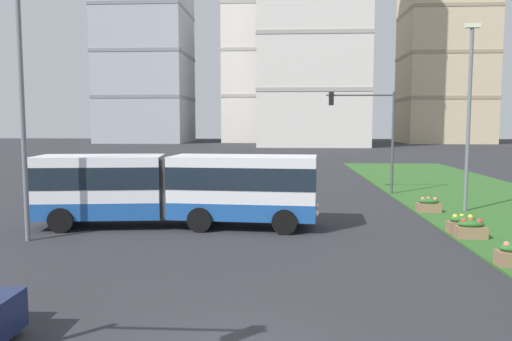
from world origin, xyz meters
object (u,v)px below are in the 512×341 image
object	(u,v)px
flower_planter_4	(462,224)
traffic_light_far_right	(371,124)
apartment_tower_west	(146,57)
streetlight_median	(469,110)
apartment_tower_westcentre	(259,55)
articulated_bus	(177,188)
flower_planter_5	(429,205)
apartment_tower_eastcentre	(445,58)
car_silver_hatch	(171,181)
flower_planter_3	(471,229)
streetlight_left	(22,105)
apartment_tower_centre	(313,14)

from	to	relation	value
flower_planter_4	traffic_light_far_right	bearing A→B (deg)	98.88
apartment_tower_west	flower_planter_4	bearing A→B (deg)	-67.75
streetlight_median	apartment_tower_westcentre	size ratio (longest dim) A/B	0.23
streetlight_median	apartment_tower_west	size ratio (longest dim) A/B	0.24
articulated_bus	flower_planter_5	world-z (taller)	articulated_bus
traffic_light_far_right	apartment_tower_eastcentre	size ratio (longest dim) A/B	0.17
apartment_tower_west	apartment_tower_westcentre	size ratio (longest dim) A/B	0.96
articulated_bus	streetlight_median	size ratio (longest dim) A/B	1.33
car_silver_hatch	flower_planter_5	bearing A→B (deg)	-24.83
apartment_tower_westcentre	car_silver_hatch	bearing A→B (deg)	-90.87
traffic_light_far_right	apartment_tower_westcentre	xyz separation A→B (m)	(-11.01, 85.80, 15.50)
flower_planter_5	flower_planter_3	bearing A→B (deg)	-90.00
apartment_tower_westcentre	articulated_bus	bearing A→B (deg)	-89.26
car_silver_hatch	streetlight_median	bearing A→B (deg)	-20.69
flower_planter_4	streetlight_left	world-z (taller)	streetlight_left
apartment_tower_westcentre	apartment_tower_centre	bearing A→B (deg)	-61.99
articulated_bus	streetlight_median	distance (m)	14.37
flower_planter_4	streetlight_median	xyz separation A→B (m)	(1.90, 5.03, 4.55)
flower_planter_4	apartment_tower_westcentre	distance (m)	99.51
streetlight_left	apartment_tower_eastcentre	world-z (taller)	apartment_tower_eastcentre
flower_planter_5	streetlight_left	world-z (taller)	streetlight_left
articulated_bus	traffic_light_far_right	bearing A→B (deg)	45.61
streetlight_left	apartment_tower_west	world-z (taller)	apartment_tower_west
articulated_bus	flower_planter_3	distance (m)	11.70
apartment_tower_westcentre	traffic_light_far_right	bearing A→B (deg)	-82.69
articulated_bus	streetlight_median	world-z (taller)	streetlight_median
car_silver_hatch	apartment_tower_westcentre	xyz separation A→B (m)	(1.30, 85.73, 19.03)
flower_planter_5	streetlight_left	size ratio (longest dim) A/B	0.12
streetlight_median	apartment_tower_west	distance (m)	97.49
articulated_bus	car_silver_hatch	world-z (taller)	articulated_bus
apartment_tower_westcentre	apartment_tower_eastcentre	world-z (taller)	apartment_tower_westcentre
car_silver_hatch	flower_planter_3	xyz separation A→B (m)	(14.03, -11.95, -0.33)
apartment_tower_centre	apartment_tower_eastcentre	xyz separation A→B (m)	(29.77, 16.90, -6.11)
flower_planter_3	apartment_tower_centre	world-z (taller)	apartment_tower_centre
car_silver_hatch	apartment_tower_centre	size ratio (longest dim) A/B	0.09
car_silver_hatch	apartment_tower_eastcentre	distance (m)	93.79
car_silver_hatch	apartment_tower_centre	xyz separation A→B (m)	(12.31, 65.04, 23.82)
car_silver_hatch	traffic_light_far_right	distance (m)	12.81
flower_planter_3	apartment_tower_west	size ratio (longest dim) A/B	0.03
streetlight_left	flower_planter_5	bearing A→B (deg)	21.39
streetlight_median	apartment_tower_centre	xyz separation A→B (m)	(-3.62, 71.06, 19.60)
flower_planter_3	streetlight_median	size ratio (longest dim) A/B	0.12
streetlight_left	apartment_tower_west	distance (m)	98.19
apartment_tower_centre	apartment_tower_west	bearing A→B (deg)	155.18
flower_planter_3	apartment_tower_west	world-z (taller)	apartment_tower_west
apartment_tower_westcentre	flower_planter_5	bearing A→B (deg)	-82.14
apartment_tower_centre	car_silver_hatch	bearing A→B (deg)	-100.71
flower_planter_5	apartment_tower_centre	world-z (taller)	apartment_tower_centre
traffic_light_far_right	apartment_tower_eastcentre	distance (m)	88.39
flower_planter_4	traffic_light_far_right	world-z (taller)	traffic_light_far_right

